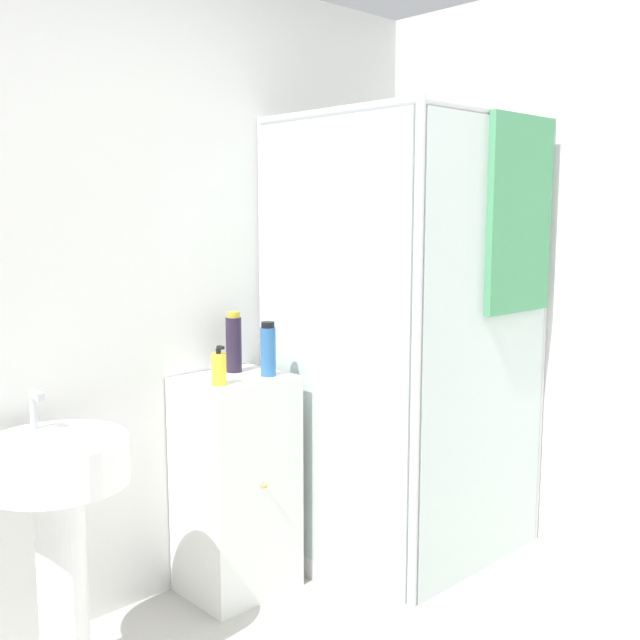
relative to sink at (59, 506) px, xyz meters
name	(u,v)px	position (x,y,z in m)	size (l,w,h in m)	color
wall_back	(89,296)	(0.30, 0.32, 0.64)	(6.40, 0.06, 2.50)	white
shower_enclosure	(410,444)	(1.47, -0.25, -0.06)	(0.90, 0.93, 1.96)	white
vanity_cabinet	(236,484)	(0.80, 0.11, -0.16)	(0.43, 0.37, 0.90)	white
sink	(59,506)	(0.00, 0.00, 0.00)	(0.46, 0.46, 0.97)	white
soap_dispenser	(219,369)	(0.67, 0.04, 0.35)	(0.06, 0.06, 0.15)	yellow
shampoo_bottle_tall_black	(234,343)	(0.86, 0.19, 0.41)	(0.06, 0.06, 0.25)	#281E33
shampoo_bottle_blue	(268,350)	(0.91, 0.03, 0.39)	(0.06, 0.06, 0.22)	#2D66A3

